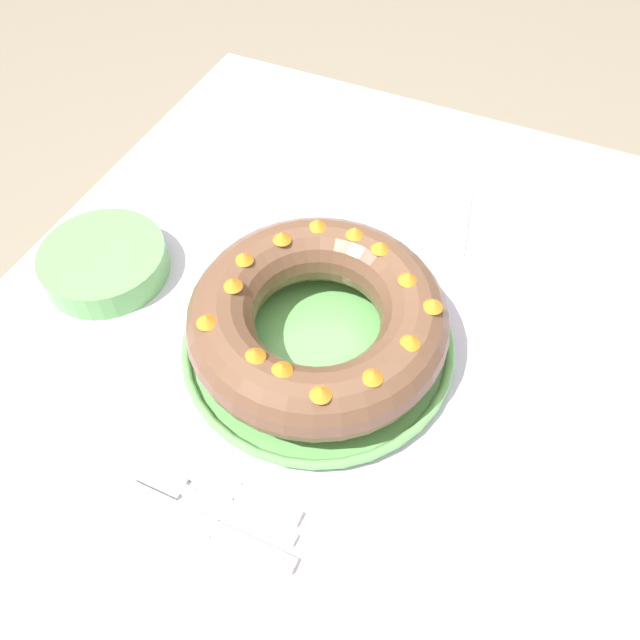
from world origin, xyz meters
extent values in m
plane|color=gray|center=(0.00, 0.00, 0.00)|extent=(8.00, 8.00, 0.00)
cube|color=silver|center=(0.00, 0.00, 0.73)|extent=(1.20, 0.92, 0.03)
cylinder|color=brown|center=(0.53, -0.39, 0.36)|extent=(0.06, 0.06, 0.72)
cylinder|color=brown|center=(0.53, 0.39, 0.36)|extent=(0.06, 0.06, 0.72)
cylinder|color=#6BB760|center=(0.02, 0.00, 0.75)|extent=(0.34, 0.34, 0.01)
torus|color=#6BB760|center=(0.02, 0.00, 0.76)|extent=(0.35, 0.35, 0.01)
torus|color=brown|center=(0.02, 0.00, 0.81)|extent=(0.32, 0.32, 0.08)
cone|color=orange|center=(-0.09, -0.01, 0.86)|extent=(0.03, 0.03, 0.01)
cone|color=orange|center=(-0.10, -0.06, 0.86)|extent=(0.03, 0.03, 0.01)
cone|color=orange|center=(-0.06, -0.10, 0.86)|extent=(0.03, 0.03, 0.01)
cone|color=orange|center=(0.00, -0.12, 0.86)|extent=(0.03, 0.03, 0.01)
cone|color=orange|center=(0.06, -0.13, 0.86)|extent=(0.03, 0.03, 0.01)
cone|color=orange|center=(0.09, -0.09, 0.86)|extent=(0.03, 0.03, 0.01)
cone|color=orange|center=(0.12, -0.04, 0.86)|extent=(0.03, 0.03, 0.01)
cone|color=orange|center=(0.13, 0.00, 0.86)|extent=(0.03, 0.03, 0.01)
cone|color=orange|center=(0.12, 0.05, 0.86)|extent=(0.03, 0.03, 0.01)
cone|color=orange|center=(0.09, 0.08, 0.86)|extent=(0.03, 0.03, 0.01)
cone|color=orange|center=(0.03, 0.11, 0.86)|extent=(0.03, 0.03, 0.01)
cone|color=orange|center=(-0.01, 0.10, 0.86)|extent=(0.03, 0.03, 0.01)
cone|color=orange|center=(-0.07, 0.10, 0.86)|extent=(0.03, 0.03, 0.01)
cone|color=orange|center=(-0.09, 0.03, 0.86)|extent=(0.03, 0.03, 0.01)
cube|color=white|center=(-0.22, -0.01, 0.75)|extent=(0.01, 0.14, 0.01)
cube|color=silver|center=(-0.22, 0.08, 0.75)|extent=(0.02, 0.05, 0.01)
cube|color=white|center=(-0.25, -0.04, 0.75)|extent=(0.02, 0.10, 0.01)
cube|color=silver|center=(-0.25, 0.06, 0.75)|extent=(0.02, 0.12, 0.00)
cube|color=white|center=(-0.20, -0.04, 0.75)|extent=(0.02, 0.08, 0.01)
cube|color=silver|center=(-0.20, 0.05, 0.75)|extent=(0.02, 0.09, 0.00)
cylinder|color=#6BB760|center=(0.01, 0.33, 0.77)|extent=(0.18, 0.18, 0.04)
cube|color=#B2D1B7|center=(0.32, -0.06, 0.75)|extent=(0.17, 0.13, 0.00)
camera|label=1|loc=(-0.41, -0.19, 1.42)|focal=35.00mm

